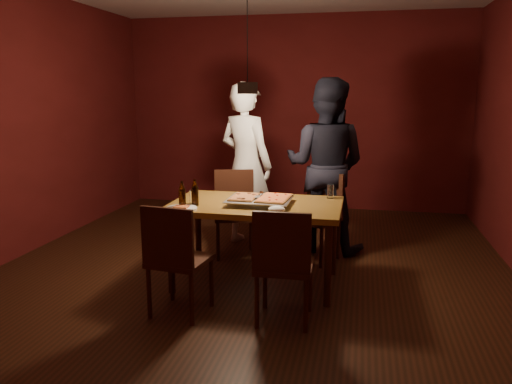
% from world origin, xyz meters
% --- Properties ---
extents(room_shell, '(6.00, 6.00, 6.00)m').
position_xyz_m(room_shell, '(0.00, 0.00, 1.40)').
color(room_shell, '#35190E').
rests_on(room_shell, ground).
extents(dining_table, '(1.50, 0.90, 0.75)m').
position_xyz_m(dining_table, '(0.11, -0.15, 0.68)').
color(dining_table, olive).
rests_on(dining_table, floor).
extents(chair_far_left, '(0.52, 0.52, 0.49)m').
position_xyz_m(chair_far_left, '(-0.30, 0.66, 0.54)').
color(chair_far_left, '#38190F').
rests_on(chair_far_left, floor).
extents(chair_far_right, '(0.56, 0.56, 0.49)m').
position_xyz_m(chair_far_right, '(0.60, 0.68, 0.54)').
color(chair_far_right, '#38190F').
rests_on(chair_far_right, floor).
extents(chair_near_left, '(0.47, 0.47, 0.49)m').
position_xyz_m(chair_near_left, '(-0.35, -0.96, 0.54)').
color(chair_near_left, '#38190F').
rests_on(chair_near_left, floor).
extents(chair_near_right, '(0.43, 0.43, 0.49)m').
position_xyz_m(chair_near_right, '(0.48, -0.92, 0.54)').
color(chair_near_right, '#38190F').
rests_on(chair_near_right, floor).
extents(pizza_tray, '(0.57, 0.48, 0.05)m').
position_xyz_m(pizza_tray, '(0.15, -0.18, 0.77)').
color(pizza_tray, silver).
rests_on(pizza_tray, dining_table).
extents(pizza_meat, '(0.22, 0.34, 0.02)m').
position_xyz_m(pizza_meat, '(0.01, -0.18, 0.81)').
color(pizza_meat, maroon).
rests_on(pizza_meat, pizza_tray).
extents(pizza_cheese, '(0.28, 0.42, 0.02)m').
position_xyz_m(pizza_cheese, '(0.27, -0.17, 0.81)').
color(pizza_cheese, gold).
rests_on(pizza_cheese, pizza_tray).
extents(spatula, '(0.11, 0.25, 0.04)m').
position_xyz_m(spatula, '(0.15, -0.17, 0.81)').
color(spatula, silver).
rests_on(spatula, pizza_tray).
extents(beer_bottle_a, '(0.06, 0.06, 0.23)m').
position_xyz_m(beer_bottle_a, '(-0.47, -0.45, 0.86)').
color(beer_bottle_a, black).
rests_on(beer_bottle_a, dining_table).
extents(beer_bottle_b, '(0.06, 0.06, 0.23)m').
position_xyz_m(beer_bottle_b, '(-0.39, -0.36, 0.87)').
color(beer_bottle_b, black).
rests_on(beer_bottle_b, dining_table).
extents(water_glass_left, '(0.08, 0.08, 0.12)m').
position_xyz_m(water_glass_left, '(-0.42, -0.29, 0.81)').
color(water_glass_left, silver).
rests_on(water_glass_left, dining_table).
extents(water_glass_right, '(0.06, 0.06, 0.13)m').
position_xyz_m(water_glass_right, '(0.74, 0.19, 0.81)').
color(water_glass_right, silver).
rests_on(water_glass_right, dining_table).
extents(plate_slice, '(0.26, 0.26, 0.03)m').
position_xyz_m(plate_slice, '(-0.45, -0.52, 0.76)').
color(plate_slice, white).
rests_on(plate_slice, dining_table).
extents(napkin, '(0.14, 0.11, 0.06)m').
position_xyz_m(napkin, '(0.35, -0.48, 0.78)').
color(napkin, white).
rests_on(napkin, dining_table).
extents(diner_white, '(0.79, 0.68, 1.82)m').
position_xyz_m(diner_white, '(-0.26, 1.02, 0.91)').
color(diner_white, white).
rests_on(diner_white, floor).
extents(diner_dark, '(1.03, 0.88, 1.86)m').
position_xyz_m(diner_dark, '(0.63, 1.00, 0.93)').
color(diner_dark, black).
rests_on(diner_dark, floor).
extents(pendant_lamp, '(0.18, 0.18, 1.10)m').
position_xyz_m(pendant_lamp, '(0.00, 0.00, 1.76)').
color(pendant_lamp, black).
rests_on(pendant_lamp, ceiling).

